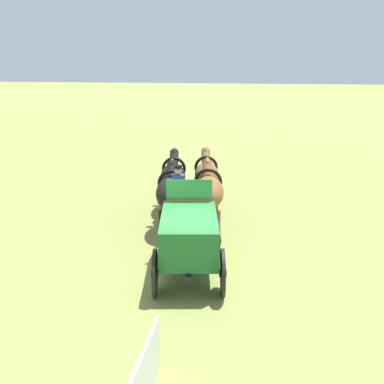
% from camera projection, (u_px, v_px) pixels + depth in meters
% --- Properties ---
extents(ground_plane, '(220.00, 220.00, 0.00)m').
position_uv_depth(ground_plane, '(189.00, 276.00, 14.09)').
color(ground_plane, olive).
extents(show_wagon, '(5.96, 2.31, 2.73)m').
position_uv_depth(show_wagon, '(189.00, 234.00, 13.94)').
color(show_wagon, '#236B2D').
rests_on(show_wagon, ground).
extents(draft_horse_rear_near, '(3.13, 1.28, 2.21)m').
position_uv_depth(draft_horse_rear_near, '(170.00, 193.00, 17.45)').
color(draft_horse_rear_near, black).
rests_on(draft_horse_rear_near, ground).
extents(draft_horse_rear_off, '(3.20, 1.32, 2.24)m').
position_uv_depth(draft_horse_rear_off, '(209.00, 192.00, 17.44)').
color(draft_horse_rear_off, brown).
rests_on(draft_horse_rear_off, ground).
extents(draft_horse_lead_near, '(3.22, 1.28, 2.17)m').
position_uv_depth(draft_horse_lead_near, '(173.00, 177.00, 19.98)').
color(draft_horse_lead_near, black).
rests_on(draft_horse_lead_near, ground).
extents(draft_horse_lead_off, '(3.05, 1.23, 2.24)m').
position_uv_depth(draft_horse_lead_off, '(207.00, 175.00, 19.97)').
color(draft_horse_lead_off, brown).
rests_on(draft_horse_lead_off, ground).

